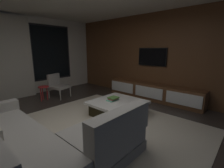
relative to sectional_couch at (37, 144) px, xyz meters
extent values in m
plane|color=#332B26|center=(0.94, 0.11, -0.29)|extent=(9.20, 9.20, 0.00)
cube|color=silver|center=(0.94, 3.77, 1.06)|extent=(6.60, 0.12, 2.70)
cube|color=black|center=(2.24, 3.70, 1.16)|extent=(1.52, 0.02, 2.02)
cube|color=black|center=(2.24, 3.69, 1.16)|extent=(1.40, 0.03, 1.90)
cube|color=brown|center=(4.00, 0.11, 1.06)|extent=(0.12, 7.80, 2.70)
cube|color=beige|center=(1.29, 0.01, -0.28)|extent=(3.20, 3.80, 0.01)
cube|color=gray|center=(-0.24, 0.23, -0.20)|extent=(0.90, 2.50, 0.18)
cube|color=#9E9991|center=(-0.24, 0.23, 0.01)|extent=(0.86, 2.42, 0.24)
cube|color=gray|center=(0.74, -0.57, -0.20)|extent=(1.10, 0.90, 0.18)
cube|color=#9E9991|center=(0.74, -0.57, 0.01)|extent=(1.07, 0.86, 0.24)
cube|color=#9E9991|center=(0.74, -0.92, 0.33)|extent=(1.10, 0.20, 0.40)
cube|color=black|center=(2.02, 0.21, -0.14)|extent=(1.00, 1.00, 0.30)
cube|color=white|center=(2.02, 0.21, 0.04)|extent=(1.16, 1.16, 0.06)
cube|color=#6DBC9D|center=(2.00, 0.35, 0.08)|extent=(0.29, 0.18, 0.02)
cube|color=#B43F3A|center=(2.02, 0.35, 0.11)|extent=(0.23, 0.16, 0.03)
cube|color=#507E37|center=(2.01, 0.34, 0.14)|extent=(0.23, 0.21, 0.03)
cylinder|color=#B2ADA0|center=(2.16, 2.45, -0.11)|extent=(0.04, 0.04, 0.36)
cylinder|color=#B2ADA0|center=(1.70, 2.32, -0.11)|extent=(0.04, 0.04, 0.36)
cylinder|color=#B2ADA0|center=(2.02, 2.93, -0.11)|extent=(0.04, 0.04, 0.36)
cylinder|color=#B2ADA0|center=(1.56, 2.80, -0.11)|extent=(0.04, 0.04, 0.36)
cube|color=#9E9991|center=(1.86, 2.62, 0.07)|extent=(0.67, 0.69, 0.08)
cube|color=#9E9991|center=(1.80, 2.85, 0.30)|extent=(0.49, 0.21, 0.38)
cylinder|color=red|center=(1.24, 2.66, -0.06)|extent=(0.03, 0.03, 0.46)
cylinder|color=red|center=(1.44, 2.66, -0.06)|extent=(0.03, 0.03, 0.46)
cylinder|color=red|center=(1.34, 2.76, -0.06)|extent=(0.03, 0.03, 0.46)
cylinder|color=red|center=(1.34, 2.66, 0.16)|extent=(0.32, 0.32, 0.02)
cube|color=brown|center=(3.72, 0.21, -0.03)|extent=(0.44, 3.10, 0.52)
cube|color=white|center=(3.49, -0.84, 0.00)|extent=(0.02, 0.93, 0.33)
cube|color=white|center=(3.49, 0.21, 0.00)|extent=(0.02, 0.93, 0.33)
cube|color=white|center=(3.49, 1.25, 0.00)|extent=(0.02, 0.93, 0.33)
cube|color=black|center=(3.68, -0.65, -0.17)|extent=(0.33, 0.68, 0.19)
cube|color=#54CC52|center=(3.68, -0.91, -0.18)|extent=(0.03, 0.04, 0.16)
cube|color=brown|center=(3.68, -0.78, -0.19)|extent=(0.03, 0.04, 0.14)
cube|color=#A7B661|center=(3.68, -0.65, -0.18)|extent=(0.03, 0.04, 0.17)
cube|color=#A35BA8|center=(3.68, -0.52, -0.17)|extent=(0.03, 0.04, 0.19)
cube|color=gray|center=(3.68, -0.39, -0.17)|extent=(0.03, 0.04, 0.19)
cube|color=black|center=(3.89, 0.36, 1.06)|extent=(0.04, 0.97, 0.56)
cube|color=black|center=(3.89, 0.36, 1.06)|extent=(0.05, 0.93, 0.52)
camera|label=1|loc=(-0.78, -2.14, 1.32)|focal=25.42mm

